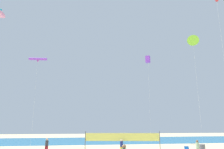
{
  "coord_description": "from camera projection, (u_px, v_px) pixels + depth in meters",
  "views": [
    {
      "loc": [
        -2.96,
        -16.37,
        3.2
      ],
      "look_at": [
        0.62,
        6.28,
        8.62
      ],
      "focal_mm": 33.9,
      "sensor_mm": 36.0,
      "label": 1
    }
  ],
  "objects": [
    {
      "name": "kite_violet_tube",
      "position": [
        38.0,
        59.0,
        30.79
      ],
      "size": [
        2.58,
        0.53,
        12.67
      ],
      "color": "silver",
      "rests_on": "ground"
    },
    {
      "name": "beachgoer_sage_shirt",
      "position": [
        198.0,
        147.0,
        22.96
      ],
      "size": [
        0.35,
        0.35,
        1.54
      ],
      "rotation": [
        0.0,
        0.0,
        3.02
      ],
      "color": "#99B28C",
      "rests_on": "ground"
    },
    {
      "name": "kite_lime_delta",
      "position": [
        193.0,
        41.0,
        31.79
      ],
      "size": [
        1.66,
        1.2,
        16.31
      ],
      "color": "silver",
      "rests_on": "ground"
    },
    {
      "name": "beachgoer_charcoal_shirt",
      "position": [
        47.0,
        145.0,
        24.7
      ],
      "size": [
        0.37,
        0.37,
        1.6
      ],
      "rotation": [
        0.0,
        0.0,
        3.36
      ],
      "color": "maroon",
      "rests_on": "ground"
    },
    {
      "name": "ocean_band",
      "position": [
        92.0,
        140.0,
        43.26
      ],
      "size": [
        120.0,
        20.0,
        0.01
      ],
      "primitive_type": "cube",
      "color": "#1E6B99",
      "rests_on": "ground"
    },
    {
      "name": "beachgoer_navy_shirt",
      "position": [
        122.0,
        146.0,
        24.43
      ],
      "size": [
        0.35,
        0.35,
        1.52
      ],
      "rotation": [
        0.0,
        0.0,
        1.23
      ],
      "color": "gold",
      "rests_on": "ground"
    },
    {
      "name": "kite_violet_box",
      "position": [
        148.0,
        59.0,
        38.29
      ],
      "size": [
        1.03,
        1.03,
        15.29
      ],
      "color": "silver",
      "rests_on": "ground"
    },
    {
      "name": "trash_barrel",
      "position": [
        202.0,
        149.0,
        23.86
      ],
      "size": [
        0.67,
        0.67,
        0.98
      ],
      "primitive_type": "cylinder",
      "color": "#595960",
      "rests_on": "ground"
    },
    {
      "name": "volleyball_net",
      "position": [
        122.0,
        138.0,
        25.1
      ],
      "size": [
        8.78,
        1.64,
        2.4
      ],
      "color": "#4C4C51",
      "rests_on": "ground"
    }
  ]
}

